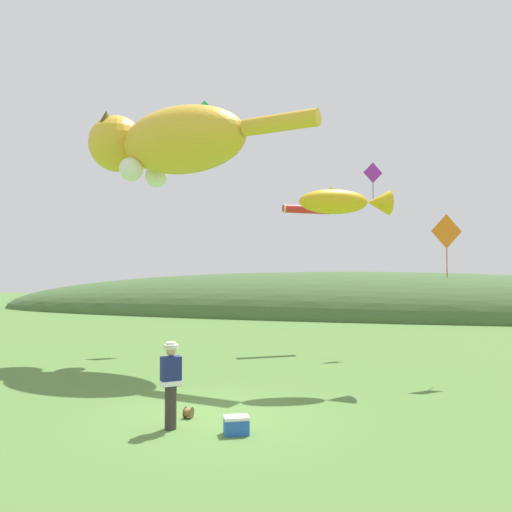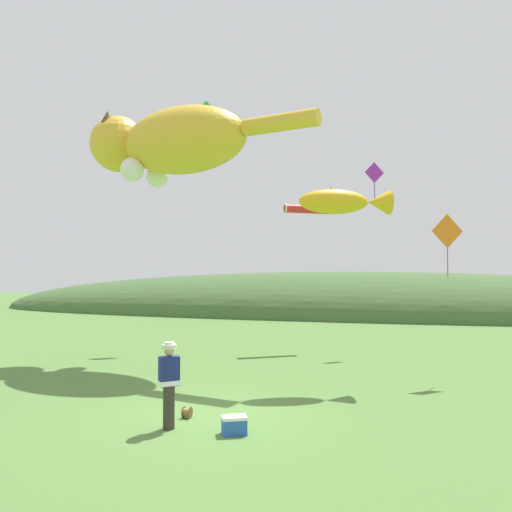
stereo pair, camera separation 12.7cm
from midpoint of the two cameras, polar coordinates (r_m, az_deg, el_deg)
The scene contains 11 objects.
ground_plane at distance 11.65m, azimuth -5.86°, elevation -17.90°, with size 120.00×120.00×0.00m, color #517A38.
distant_hill_ridge at distance 40.12m, azimuth 9.68°, elevation -6.57°, with size 62.90×13.98×6.71m.
festival_attendant at distance 10.73m, azimuth -10.06°, elevation -14.02°, with size 0.49×0.47×1.77m.
kite_spool at distance 11.62m, azimuth -8.05°, elevation -17.30°, with size 0.17×0.25×0.25m.
picnic_cooler at distance 10.45m, azimuth -2.63°, elevation -18.75°, with size 0.58×0.51×0.36m.
kite_giant_cat at distance 19.46m, azimuth -10.23°, elevation 12.60°, with size 9.44×3.64×2.90m.
kite_fish_windsock at distance 15.30m, azimuth 9.74°, elevation 6.14°, with size 2.88×1.79×0.86m.
kite_tube_streamer at distance 22.08m, azimuth 5.62°, elevation 5.33°, with size 2.11×1.56×0.44m.
kite_diamond_violet at distance 22.30m, azimuth 13.05°, elevation 9.18°, with size 0.79×0.46×1.80m.
kite_diamond_green at distance 24.85m, azimuth -6.05°, elevation 15.91°, with size 1.12×0.46×2.10m.
kite_diamond_orange at distance 16.62m, azimuth 20.74°, elevation 2.59°, with size 0.95×0.53×1.98m.
Camera 1 is at (4.00, -10.46, 3.19)m, focal length 35.00 mm.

